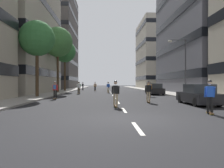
% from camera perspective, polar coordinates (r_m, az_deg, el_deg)
% --- Properties ---
extents(ground_plane, '(187.10, 187.10, 0.00)m').
position_cam_1_polar(ground_plane, '(40.88, -0.58, -1.94)').
color(ground_plane, black).
extents(sidewalk_left, '(3.05, 85.75, 0.14)m').
position_cam_1_polar(sidewalk_left, '(45.34, -11.58, -1.64)').
color(sidewalk_left, '#9E9991').
rests_on(sidewalk_left, ground_plane).
extents(sidewalk_right, '(3.05, 85.75, 0.14)m').
position_cam_1_polar(sidewalk_right, '(45.80, 10.00, -1.61)').
color(sidewalk_right, '#9E9991').
rests_on(sidewalk_right, ground_plane).
extents(lane_markings, '(0.16, 72.20, 0.01)m').
position_cam_1_polar(lane_markings, '(42.69, -0.66, -1.84)').
color(lane_markings, silver).
rests_on(lane_markings, ground_plane).
extents(building_left_mid, '(13.78, 20.27, 26.25)m').
position_cam_1_polar(building_left_mid, '(39.97, -26.52, 17.16)').
color(building_left_mid, '#BCB29E').
rests_on(building_left_mid, ground_plane).
extents(building_left_far, '(13.78, 21.01, 28.38)m').
position_cam_1_polar(building_left_far, '(68.63, -15.74, 10.95)').
color(building_left_far, '#4C4744').
rests_on(building_left_far, ground_plane).
extents(building_right_far, '(13.78, 18.41, 20.19)m').
position_cam_1_polar(building_right_far, '(68.60, 13.14, 7.50)').
color(building_right_far, '#BCB29E').
rests_on(building_right_far, ground_plane).
extents(parked_car_near, '(1.82, 4.40, 1.52)m').
position_cam_1_polar(parked_car_near, '(30.18, 11.18, -1.43)').
color(parked_car_near, black).
rests_on(parked_car_near, ground_plane).
extents(parked_car_mid, '(1.82, 4.40, 1.52)m').
position_cam_1_polar(parked_car_mid, '(17.19, 21.86, -2.77)').
color(parked_car_mid, black).
rests_on(parked_car_mid, ground_plane).
extents(street_tree_near, '(4.77, 4.77, 10.41)m').
position_cam_1_polar(street_tree_near, '(36.19, -14.16, 10.68)').
color(street_tree_near, '#4C3823').
rests_on(street_tree_near, sidewalk_left).
extents(street_tree_mid, '(3.89, 3.89, 8.32)m').
position_cam_1_polar(street_tree_mid, '(25.61, -19.22, 11.24)').
color(street_tree_mid, '#4C3823').
rests_on(street_tree_mid, sidewalk_left).
extents(street_tree_far, '(4.13, 4.13, 9.47)m').
position_cam_1_polar(street_tree_far, '(42.18, -12.39, 8.33)').
color(street_tree_far, '#4C3823').
rests_on(street_tree_far, sidewalk_left).
extents(streetlamp_right, '(2.13, 0.30, 6.50)m').
position_cam_1_polar(streetlamp_right, '(26.17, 18.11, 5.83)').
color(streetlamp_right, '#3F3F44').
rests_on(streetlamp_right, sidewalk_right).
extents(skater_0, '(0.54, 0.91, 1.78)m').
position_cam_1_polar(skater_0, '(48.67, -7.73, -0.39)').
color(skater_0, brown).
rests_on(skater_0, ground_plane).
extents(skater_1, '(0.53, 0.90, 1.78)m').
position_cam_1_polar(skater_1, '(21.99, -14.82, -1.26)').
color(skater_1, brown).
rests_on(skater_1, ground_plane).
extents(skater_2, '(0.57, 0.92, 1.78)m').
position_cam_1_polar(skater_2, '(12.23, 24.48, -2.69)').
color(skater_2, brown).
rests_on(skater_2, ground_plane).
extents(skater_3, '(0.54, 0.91, 1.78)m').
position_cam_1_polar(skater_3, '(14.46, 0.96, -2.20)').
color(skater_3, brown).
rests_on(skater_3, ground_plane).
extents(skater_4, '(0.55, 0.92, 1.78)m').
position_cam_1_polar(skater_4, '(17.78, 9.60, -1.73)').
color(skater_4, brown).
rests_on(skater_4, ground_plane).
extents(skater_5, '(0.55, 0.92, 1.78)m').
position_cam_1_polar(skater_5, '(25.22, 9.94, -1.05)').
color(skater_5, brown).
rests_on(skater_5, ground_plane).
extents(skater_6, '(0.53, 0.90, 1.78)m').
position_cam_1_polar(skater_6, '(42.37, -4.49, -0.49)').
color(skater_6, brown).
rests_on(skater_6, ground_plane).
extents(skater_7, '(0.57, 0.92, 1.78)m').
position_cam_1_polar(skater_7, '(31.60, -8.82, -0.83)').
color(skater_7, brown).
rests_on(skater_7, ground_plane).
extents(skater_8, '(0.54, 0.91, 1.78)m').
position_cam_1_polar(skater_8, '(34.64, -1.00, -0.72)').
color(skater_8, brown).
rests_on(skater_8, ground_plane).
extents(skater_9, '(0.55, 0.92, 1.78)m').
position_cam_1_polar(skater_9, '(37.81, -8.66, -0.64)').
color(skater_9, brown).
rests_on(skater_9, ground_plane).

